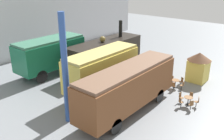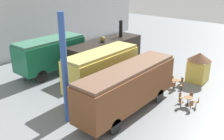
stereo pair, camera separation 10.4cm
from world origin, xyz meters
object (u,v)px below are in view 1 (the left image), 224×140
passenger_coach_wooden (128,86)px  ticket_kiosk (198,65)px  steam_locomotive (106,52)px  passenger_coach_vintage (102,68)px  streamlined_locomotive (55,52)px  cafe_table_near (175,82)px  cafe_table_mid (188,99)px  visitor_person (144,77)px  cafe_chair_0 (173,86)px

passenger_coach_wooden → ticket_kiosk: (9.37, -1.83, -0.54)m
passenger_coach_wooden → steam_locomotive: bearing=51.7°
passenger_coach_vintage → streamlined_locomotive: bearing=84.4°
passenger_coach_wooden → ticket_kiosk: bearing=-11.1°
cafe_table_near → cafe_table_mid: size_ratio=1.02×
passenger_coach_vintage → steam_locomotive: bearing=38.1°
passenger_coach_vintage → cafe_table_mid: (2.74, -7.02, -1.83)m
steam_locomotive → cafe_table_mid: 10.96m
streamlined_locomotive → cafe_table_near: 13.03m
passenger_coach_vintage → ticket_kiosk: size_ratio=2.51×
visitor_person → cafe_chair_0: bearing=-73.6°
steam_locomotive → cafe_chair_0: size_ratio=11.09×
cafe_table_near → streamlined_locomotive: bearing=110.6°
streamlined_locomotive → steam_locomotive: (3.93, -3.82, -0.25)m
streamlined_locomotive → passenger_coach_vintage: bearing=-95.6°
cafe_table_near → passenger_coach_wooden: bearing=172.3°
streamlined_locomotive → cafe_chair_0: 12.96m
passenger_coach_vintage → cafe_chair_0: (4.54, -4.78, -1.89)m
cafe_table_mid → ticket_kiosk: size_ratio=0.26×
streamlined_locomotive → passenger_coach_vintage: size_ratio=1.21×
streamlined_locomotive → visitor_person: streamlined_locomotive is taller
cafe_table_mid → cafe_chair_0: cafe_chair_0 is taller
ticket_kiosk → streamlined_locomotive: bearing=119.8°
steam_locomotive → passenger_coach_vintage: steam_locomotive is taller
cafe_table_near → cafe_chair_0: cafe_chair_0 is taller
steam_locomotive → passenger_coach_wooden: (-5.84, -7.39, 0.15)m
passenger_coach_wooden → cafe_table_near: (6.46, -0.87, -1.62)m
steam_locomotive → ticket_kiosk: 9.88m
passenger_coach_vintage → visitor_person: passenger_coach_vintage is taller
steam_locomotive → visitor_person: size_ratio=5.69×
passenger_coach_wooden → cafe_table_near: 6.71m
passenger_coach_vintage → passenger_coach_wooden: (-1.18, -3.73, -0.19)m
streamlined_locomotive → ticket_kiosk: 15.04m
streamlined_locomotive → visitor_person: size_ratio=5.40×
cafe_chair_0 → visitor_person: (-0.81, 2.74, 0.41)m
ticket_kiosk → visitor_person: bearing=141.7°
passenger_coach_wooden → cafe_chair_0: passenger_coach_wooden is taller
ticket_kiosk → cafe_table_near: bearing=161.8°
passenger_coach_vintage → visitor_person: size_ratio=4.44×
passenger_coach_wooden → cafe_table_mid: size_ratio=12.75×
passenger_coach_vintage → cafe_table_near: size_ratio=9.64×
cafe_table_near → passenger_coach_vintage: bearing=138.9°
steam_locomotive → passenger_coach_vintage: bearing=-141.9°
visitor_person → ticket_kiosk: (4.47, -3.52, 0.75)m
cafe_table_mid → ticket_kiosk: 5.76m
passenger_coach_vintage → cafe_table_near: bearing=-41.1°
streamlined_locomotive → cafe_chair_0: bearing=-72.7°
cafe_table_mid → cafe_table_near: bearing=43.5°
cafe_table_mid → passenger_coach_wooden: bearing=139.9°
cafe_chair_0 → ticket_kiosk: bearing=-25.3°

